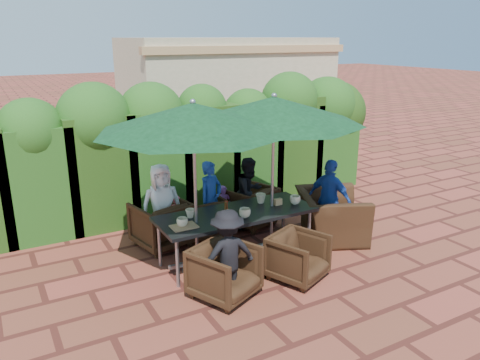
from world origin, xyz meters
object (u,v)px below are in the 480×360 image
chair_near_left (225,270)px  chair_near_right (298,255)px  chair_far_right (251,204)px  umbrella_right (274,110)px  chair_end_right (332,208)px  umbrella_left (193,118)px  dining_table (236,217)px  chair_far_mid (204,215)px  chair_far_left (161,222)px

chair_near_left → chair_near_right: 1.10m
chair_far_right → chair_near_left: size_ratio=1.03×
chair_far_right → chair_near_left: 2.44m
umbrella_right → chair_end_right: bearing=-1.7°
umbrella_right → umbrella_left: bearing=-178.2°
dining_table → chair_far_mid: dining_table is taller
umbrella_right → chair_near_left: (-1.25, -0.84, -1.83)m
chair_far_right → chair_near_right: size_ratio=1.10×
umbrella_left → chair_far_mid: size_ratio=3.61×
dining_table → chair_far_right: 1.39m
dining_table → chair_near_right: dining_table is taller
chair_far_left → chair_far_right: chair_far_left is taller
umbrella_left → chair_end_right: size_ratio=2.21×
chair_near_left → chair_end_right: (2.41, 0.81, 0.13)m
umbrella_left → chair_far_mid: (0.61, 1.09, -1.85)m
umbrella_right → chair_far_left: umbrella_right is taller
umbrella_left → chair_far_right: (1.54, 1.11, -1.82)m
dining_table → chair_end_right: chair_end_right is taller
umbrella_left → chair_near_right: (1.12, -0.88, -1.86)m
chair_far_right → chair_near_right: 2.04m
chair_far_left → chair_far_right: 1.68m
dining_table → umbrella_left: umbrella_left is taller
umbrella_right → chair_far_mid: bearing=122.4°
chair_far_left → chair_far_mid: 0.76m
umbrella_left → chair_end_right: bearing=0.1°
chair_far_left → chair_far_right: size_ratio=1.05×
umbrella_right → chair_far_mid: 2.23m
chair_far_right → dining_table: bearing=31.4°
dining_table → chair_far_left: 1.31m
umbrella_right → chair_far_mid: size_ratio=3.64×
chair_far_mid → chair_end_right: chair_end_right is taller
dining_table → umbrella_right: size_ratio=0.90×
chair_far_right → chair_end_right: (0.90, -1.11, 0.12)m
umbrella_right → chair_far_mid: (-0.67, 1.05, -1.85)m
chair_near_left → chair_end_right: 2.55m
umbrella_right → chair_far_right: bearing=76.6°
chair_near_right → umbrella_right: bearing=57.3°
umbrella_right → chair_end_right: 2.06m
umbrella_left → chair_far_left: bearing=97.7°
umbrella_left → chair_far_mid: bearing=60.8°
chair_far_mid → chair_near_right: bearing=104.1°
chair_near_left → umbrella_left: bearing=67.7°
chair_end_right → chair_far_left: bearing=92.2°
umbrella_left → chair_near_left: bearing=-88.0°
chair_far_mid → chair_near_right: (0.51, -1.98, -0.00)m
chair_far_mid → chair_end_right: (1.83, -1.09, 0.15)m
chair_far_mid → chair_far_right: size_ratio=0.93×
chair_near_left → chair_near_right: bearing=-28.4°
chair_far_mid → umbrella_left: bearing=60.4°
dining_table → chair_far_right: bearing=50.7°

